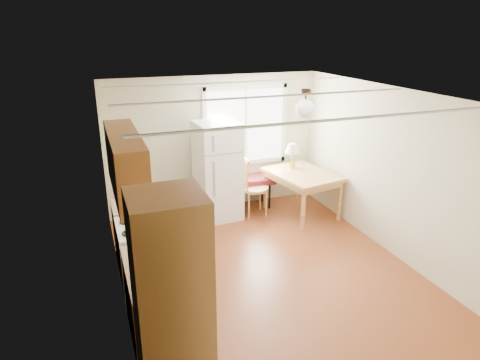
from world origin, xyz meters
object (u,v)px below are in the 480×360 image
refrigerator (218,171)px  chair (249,182)px  dining_table (302,178)px  bench (239,182)px

refrigerator → chair: 0.62m
refrigerator → dining_table: size_ratio=1.21×
refrigerator → bench: (0.47, 0.20, -0.33)m
bench → dining_table: bearing=-27.0°
chair → bench: bearing=110.0°
dining_table → bench: bearing=137.7°
bench → chair: size_ratio=1.24×
dining_table → chair: (-0.91, 0.31, -0.07)m
refrigerator → dining_table: refrigerator is taller
dining_table → refrigerator: bearing=153.6°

